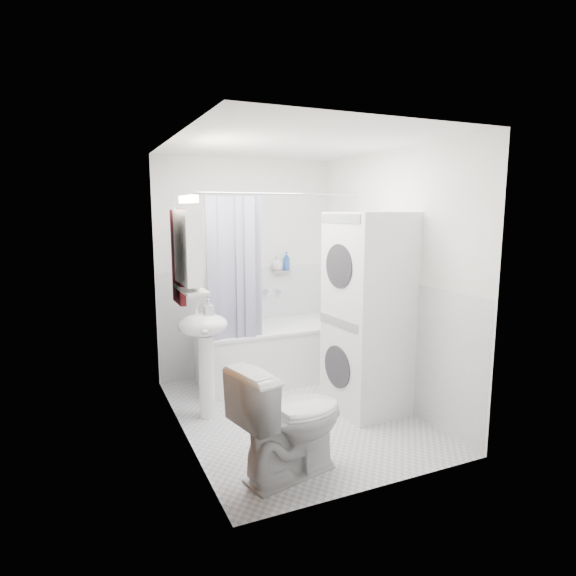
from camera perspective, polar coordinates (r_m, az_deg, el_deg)
name	(u,v)px	position (r m, az deg, el deg)	size (l,w,h in m)	color
floor	(294,414)	(4.55, 0.77, -14.68)	(2.60, 2.60, 0.00)	silver
room_walls	(295,252)	(4.17, 0.81, 4.31)	(2.60, 2.60, 2.60)	white
wainscot	(282,342)	(4.60, -0.76, -6.47)	(1.98, 2.58, 2.58)	white
door	(205,332)	(3.43, -9.85, -5.19)	(0.05, 2.00, 2.00)	brown
bathtub	(273,350)	(5.29, -1.83, -7.35)	(1.59, 0.75, 0.61)	white
tub_spout	(278,291)	(5.53, -1.24, -0.31)	(0.04, 0.04, 0.12)	silver
curtain_rod	(284,194)	(4.78, -0.46, 11.10)	(0.02, 0.02, 1.77)	silver
shower_curtain	(235,273)	(4.63, -6.27, 1.81)	(0.55, 0.02, 1.45)	#181448
sink	(204,341)	(4.32, -9.93, -6.23)	(0.44, 0.37, 1.04)	white
medicine_cabinet	(188,245)	(3.97, -11.77, 5.00)	(0.13, 0.50, 0.71)	white
shelf	(191,290)	(4.02, -11.40, -0.19)	(0.18, 0.54, 0.03)	silver
shower_caddy	(282,271)	(5.50, -0.72, 1.99)	(0.22, 0.06, 0.02)	silver
towel	(178,255)	(4.22, -12.91, 3.85)	(0.07, 0.34, 0.82)	#51180D
washer_dryer	(369,313)	(4.45, 9.59, -2.95)	(0.70, 0.69, 1.83)	white
toilet	(290,420)	(3.46, 0.29, -15.34)	(0.46, 0.83, 0.81)	white
soap_pump	(209,314)	(4.25, -9.37, -3.05)	(0.08, 0.17, 0.08)	gray
shelf_bottle	(195,286)	(3.87, -10.93, 0.18)	(0.07, 0.18, 0.07)	gray
shelf_cup	(188,280)	(4.13, -11.79, 0.93)	(0.10, 0.09, 0.10)	gray
shampoo_a	(277,265)	(5.47, -1.33, 2.75)	(0.13, 0.17, 0.13)	gray
shampoo_b	(286,267)	(5.52, -0.18, 2.55)	(0.08, 0.21, 0.08)	#2950A7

